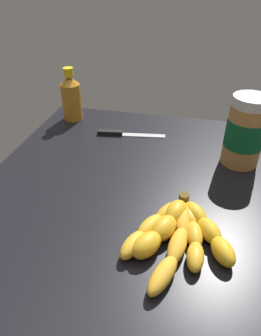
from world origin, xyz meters
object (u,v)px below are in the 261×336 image
object	(u,v)px
peanut_butter_jar	(245,132)
butter_knife	(125,134)
banana_bunch	(177,232)
honey_bottle	(71,97)

from	to	relation	value
peanut_butter_jar	butter_knife	bearing A→B (deg)	-103.81
banana_bunch	peanut_butter_jar	distance (cm)	31.45
banana_bunch	butter_knife	world-z (taller)	banana_bunch
banana_bunch	butter_knife	xyz separation A→B (cm)	(-35.56, -17.79, -1.12)
banana_bunch	butter_knife	size ratio (longest dim) A/B	1.20
peanut_butter_jar	honey_bottle	xyz separation A→B (cm)	(-14.55, -48.41, -1.19)
honey_bottle	butter_knife	size ratio (longest dim) A/B	0.82
peanut_butter_jar	honey_bottle	world-z (taller)	peanut_butter_jar
banana_bunch	peanut_butter_jar	bearing A→B (deg)	156.25
peanut_butter_jar	butter_knife	world-z (taller)	peanut_butter_jar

